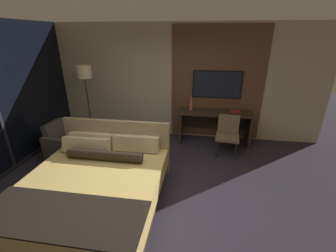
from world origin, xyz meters
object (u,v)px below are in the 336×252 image
(floor_lamp, at_px, (85,79))
(bed, at_px, (94,187))
(book, at_px, (235,111))
(armchair_by_window, at_px, (68,144))
(desk_chair, at_px, (228,132))
(vase_tall, at_px, (191,101))
(desk, at_px, (215,122))
(tv, at_px, (217,84))

(floor_lamp, bearing_deg, bed, -63.08)
(book, bearing_deg, armchair_by_window, -161.78)
(bed, distance_m, book, 3.58)
(floor_lamp, bearing_deg, desk_chair, -1.85)
(armchair_by_window, distance_m, floor_lamp, 1.53)
(armchair_by_window, bearing_deg, book, -67.61)
(floor_lamp, height_order, vase_tall, floor_lamp)
(desk_chair, distance_m, floor_lamp, 3.46)
(desk, distance_m, tv, 0.90)
(bed, distance_m, floor_lamp, 2.73)
(floor_lamp, bearing_deg, desk, 8.30)
(tv, relative_size, floor_lamp, 0.62)
(floor_lamp, xyz_separation_m, vase_tall, (2.42, 0.50, -0.58))
(bed, xyz_separation_m, floor_lamp, (-1.09, 2.16, 1.27))
(bed, height_order, tv, tv)
(vase_tall, bearing_deg, armchair_by_window, -154.82)
(tv, relative_size, book, 5.01)
(tv, xyz_separation_m, desk_chair, (0.27, -0.78, -0.89))
(desk, xyz_separation_m, armchair_by_window, (-3.23, -1.18, -0.27))
(bed, bearing_deg, desk_chair, 43.03)
(desk_chair, relative_size, book, 3.74)
(desk, bearing_deg, tv, 90.00)
(desk_chair, bearing_deg, floor_lamp, -175.60)
(floor_lamp, bearing_deg, book, 7.80)
(bed, relative_size, tv, 1.94)
(tv, bearing_deg, vase_tall, -164.18)
(desk_chair, relative_size, armchair_by_window, 1.05)
(desk_chair, height_order, floor_lamp, floor_lamp)
(armchair_by_window, bearing_deg, vase_tall, -60.66)
(desk_chair, bearing_deg, tv, 115.42)
(armchair_by_window, relative_size, floor_lamp, 0.44)
(book, bearing_deg, desk_chair, -108.02)
(desk, height_order, armchair_by_window, desk)
(desk, height_order, desk_chair, desk_chair)
(vase_tall, bearing_deg, desk_chair, -34.92)
(floor_lamp, bearing_deg, tv, 12.49)
(bed, height_order, armchair_by_window, bed)
(armchair_by_window, bearing_deg, desk, -65.79)
(armchair_by_window, height_order, floor_lamp, floor_lamp)
(desk, bearing_deg, floor_lamp, -171.70)
(bed, relative_size, floor_lamp, 1.21)
(armchair_by_window, distance_m, vase_tall, 3.01)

